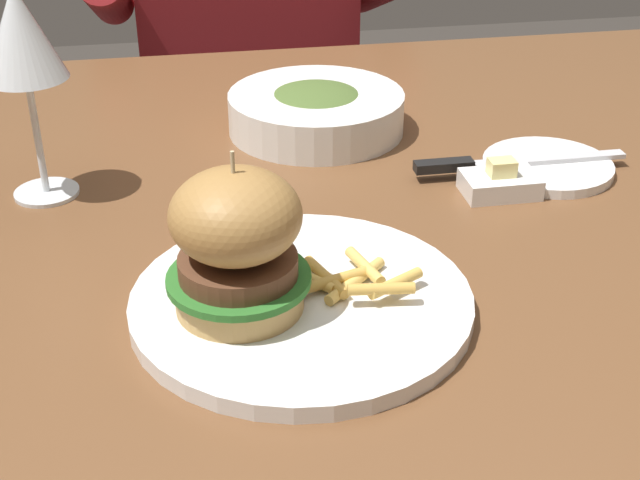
{
  "coord_description": "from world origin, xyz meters",
  "views": [
    {
      "loc": [
        -0.18,
        -0.75,
        1.13
      ],
      "look_at": [
        -0.07,
        -0.15,
        0.78
      ],
      "focal_mm": 50.0,
      "sensor_mm": 36.0,
      "label": 1
    }
  ],
  "objects_px": {
    "wine_glass": "(21,39)",
    "soup_bowl": "(316,110)",
    "bread_plate": "(548,166)",
    "butter_dish": "(500,183)",
    "main_plate": "(301,302)",
    "table_knife": "(501,162)",
    "burger_sandwich": "(237,242)",
    "diner_person": "(248,99)"
  },
  "relations": [
    {
      "from": "table_knife",
      "to": "butter_dish",
      "type": "height_order",
      "value": "butter_dish"
    },
    {
      "from": "bread_plate",
      "to": "burger_sandwich",
      "type": "bearing_deg",
      "value": -147.56
    },
    {
      "from": "butter_dish",
      "to": "wine_glass",
      "type": "bearing_deg",
      "value": 170.04
    },
    {
      "from": "main_plate",
      "to": "wine_glass",
      "type": "relative_size",
      "value": 1.31
    },
    {
      "from": "main_plate",
      "to": "butter_dish",
      "type": "height_order",
      "value": "butter_dish"
    },
    {
      "from": "bread_plate",
      "to": "table_knife",
      "type": "height_order",
      "value": "table_knife"
    },
    {
      "from": "bread_plate",
      "to": "diner_person",
      "type": "height_order",
      "value": "diner_person"
    },
    {
      "from": "burger_sandwich",
      "to": "butter_dish",
      "type": "xyz_separation_m",
      "value": [
        0.27,
        0.17,
        -0.06
      ]
    },
    {
      "from": "wine_glass",
      "to": "soup_bowl",
      "type": "relative_size",
      "value": 1.03
    },
    {
      "from": "table_knife",
      "to": "diner_person",
      "type": "bearing_deg",
      "value": 104.37
    },
    {
      "from": "main_plate",
      "to": "burger_sandwich",
      "type": "xyz_separation_m",
      "value": [
        -0.05,
        -0.01,
        0.06
      ]
    },
    {
      "from": "main_plate",
      "to": "diner_person",
      "type": "bearing_deg",
      "value": 86.84
    },
    {
      "from": "diner_person",
      "to": "wine_glass",
      "type": "bearing_deg",
      "value": -110.9
    },
    {
      "from": "soup_bowl",
      "to": "main_plate",
      "type": "bearing_deg",
      "value": -101.74
    },
    {
      "from": "main_plate",
      "to": "burger_sandwich",
      "type": "distance_m",
      "value": 0.08
    },
    {
      "from": "table_knife",
      "to": "soup_bowl",
      "type": "xyz_separation_m",
      "value": [
        -0.16,
        0.15,
        0.01
      ]
    },
    {
      "from": "wine_glass",
      "to": "butter_dish",
      "type": "height_order",
      "value": "wine_glass"
    },
    {
      "from": "burger_sandwich",
      "to": "main_plate",
      "type": "bearing_deg",
      "value": 8.66
    },
    {
      "from": "butter_dish",
      "to": "soup_bowl",
      "type": "distance_m",
      "value": 0.24
    },
    {
      "from": "table_knife",
      "to": "soup_bowl",
      "type": "bearing_deg",
      "value": 138.17
    },
    {
      "from": "wine_glass",
      "to": "soup_bowl",
      "type": "xyz_separation_m",
      "value": [
        0.29,
        0.11,
        -0.13
      ]
    },
    {
      "from": "main_plate",
      "to": "bread_plate",
      "type": "bearing_deg",
      "value": 35.6
    },
    {
      "from": "table_knife",
      "to": "butter_dish",
      "type": "relative_size",
      "value": 3.08
    },
    {
      "from": "table_knife",
      "to": "wine_glass",
      "type": "bearing_deg",
      "value": 175.53
    },
    {
      "from": "wine_glass",
      "to": "diner_person",
      "type": "xyz_separation_m",
      "value": [
        0.26,
        0.69,
        -0.33
      ]
    },
    {
      "from": "bread_plate",
      "to": "diner_person",
      "type": "xyz_separation_m",
      "value": [
        -0.24,
        0.73,
        -0.18
      ]
    },
    {
      "from": "table_knife",
      "to": "diner_person",
      "type": "relative_size",
      "value": 0.19
    },
    {
      "from": "burger_sandwich",
      "to": "diner_person",
      "type": "bearing_deg",
      "value": 83.96
    },
    {
      "from": "main_plate",
      "to": "butter_dish",
      "type": "bearing_deg",
      "value": 36.73
    },
    {
      "from": "butter_dish",
      "to": "main_plate",
      "type": "bearing_deg",
      "value": -143.27
    },
    {
      "from": "burger_sandwich",
      "to": "bread_plate",
      "type": "bearing_deg",
      "value": 32.44
    },
    {
      "from": "burger_sandwich",
      "to": "soup_bowl",
      "type": "xyz_separation_m",
      "value": [
        0.12,
        0.36,
        -0.05
      ]
    },
    {
      "from": "table_knife",
      "to": "soup_bowl",
      "type": "relative_size",
      "value": 1.13
    },
    {
      "from": "burger_sandwich",
      "to": "soup_bowl",
      "type": "height_order",
      "value": "burger_sandwich"
    },
    {
      "from": "bread_plate",
      "to": "butter_dish",
      "type": "height_order",
      "value": "butter_dish"
    },
    {
      "from": "bread_plate",
      "to": "butter_dish",
      "type": "relative_size",
      "value": 1.83
    },
    {
      "from": "burger_sandwich",
      "to": "wine_glass",
      "type": "distance_m",
      "value": 0.31
    },
    {
      "from": "butter_dish",
      "to": "table_knife",
      "type": "bearing_deg",
      "value": 68.68
    },
    {
      "from": "soup_bowl",
      "to": "butter_dish",
      "type": "bearing_deg",
      "value": -51.75
    },
    {
      "from": "soup_bowl",
      "to": "diner_person",
      "type": "xyz_separation_m",
      "value": [
        -0.02,
        0.58,
        -0.2
      ]
    },
    {
      "from": "bread_plate",
      "to": "soup_bowl",
      "type": "distance_m",
      "value": 0.26
    },
    {
      "from": "soup_bowl",
      "to": "table_knife",
      "type": "bearing_deg",
      "value": -41.83
    }
  ]
}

